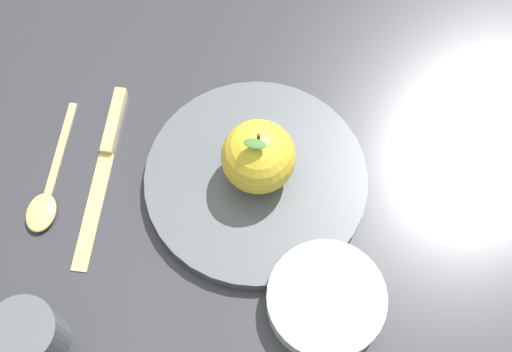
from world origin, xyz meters
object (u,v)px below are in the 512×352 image
at_px(dinner_plate, 256,179).
at_px(apple, 258,157).
at_px(side_bowl, 326,300).
at_px(spoon, 46,198).
at_px(knife, 105,158).
at_px(cup, 28,335).

xyz_separation_m(dinner_plate, apple, (-0.01, 0.00, 0.05)).
distance_m(dinner_plate, side_bowl, 0.16).
bearing_deg(spoon, apple, 118.02).
bearing_deg(knife, apple, 103.91).
xyz_separation_m(dinner_plate, spoon, (0.11, -0.22, -0.01)).
bearing_deg(knife, spoon, -28.74).
height_order(dinner_plate, spoon, dinner_plate).
relative_size(dinner_plate, knife, 1.12).
bearing_deg(cup, apple, 151.02).
bearing_deg(cup, spoon, -153.52).
bearing_deg(dinner_plate, apple, 172.08).
bearing_deg(dinner_plate, spoon, -63.01).
bearing_deg(apple, cup, -28.98).
distance_m(apple, cup, 0.30).
xyz_separation_m(dinner_plate, knife, (0.04, -0.18, -0.01)).
distance_m(cup, spoon, 0.17).
height_order(knife, spoon, spoon).
distance_m(apple, side_bowl, 0.17).
relative_size(dinner_plate, apple, 2.78).
height_order(side_bowl, cup, cup).
distance_m(cup, knife, 0.22).
bearing_deg(apple, knife, -76.09).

